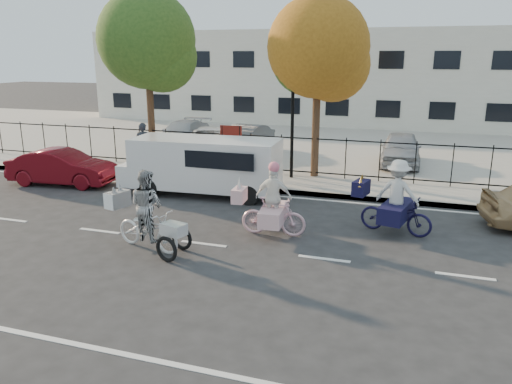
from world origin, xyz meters
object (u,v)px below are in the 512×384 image
at_px(lot_car_a, 182,134).
at_px(lot_car_d, 401,149).
at_px(unicorn_bike, 272,208).
at_px(zebra_trike, 148,219).
at_px(red_sedan, 62,167).
at_px(white_van, 203,164).
at_px(bull_bike, 396,204).
at_px(lot_car_c, 244,140).
at_px(lot_car_b, 210,142).
at_px(pedestrian, 143,145).
at_px(lamppost, 293,96).

relative_size(lot_car_a, lot_car_d, 1.12).
xyz_separation_m(unicorn_bike, lot_car_a, (-7.52, 10.12, 0.05)).
relative_size(zebra_trike, lot_car_d, 0.60).
bearing_deg(red_sedan, white_van, -91.31).
height_order(bull_bike, lot_car_a, bull_bike).
xyz_separation_m(lot_car_c, lot_car_d, (6.80, -0.07, 0.01)).
bearing_deg(white_van, red_sedan, -178.97).
bearing_deg(lot_car_c, lot_car_b, -135.96).
distance_m(unicorn_bike, lot_car_c, 10.14).
height_order(pedestrian, lot_car_b, pedestrian).
bearing_deg(lamppost, bull_bike, -49.02).
height_order(white_van, lot_car_b, white_van).
relative_size(pedestrian, lot_car_a, 0.42).
relative_size(zebra_trike, white_van, 0.43).
height_order(unicorn_bike, lot_car_c, unicorn_bike).
bearing_deg(lot_car_c, white_van, -75.21).
xyz_separation_m(unicorn_bike, bull_bike, (2.98, 1.15, 0.06)).
distance_m(lamppost, lot_car_d, 5.64).
height_order(zebra_trike, lot_car_c, zebra_trike).
bearing_deg(pedestrian, lot_car_a, -89.93).
relative_size(red_sedan, lot_car_c, 0.99).
height_order(lamppost, bull_bike, lamppost).
xyz_separation_m(pedestrian, lot_car_b, (1.61, 2.88, -0.27)).
relative_size(unicorn_bike, bull_bike, 0.90).
distance_m(pedestrian, lot_car_c, 4.80).
distance_m(red_sedan, lot_car_b, 6.57).
distance_m(zebra_trike, pedestrian, 8.53).
bearing_deg(lot_car_d, lamppost, -137.47).
relative_size(zebra_trike, bull_bike, 1.05).
relative_size(white_van, lot_car_a, 1.26).
bearing_deg(red_sedan, bull_bike, -102.91).
xyz_separation_m(white_van, lot_car_c, (-0.77, 6.27, -0.25)).
relative_size(zebra_trike, pedestrian, 1.28).
bearing_deg(lot_car_a, lot_car_c, -14.95).
distance_m(unicorn_bike, lot_car_b, 9.91).
relative_size(lamppost, lot_car_b, 0.97).
height_order(red_sedan, lot_car_d, lot_car_d).
relative_size(bull_bike, lot_car_c, 0.56).
bearing_deg(pedestrian, lamppost, 174.41).
relative_size(lamppost, bull_bike, 2.00).
relative_size(lot_car_a, lot_car_c, 1.10).
bearing_deg(zebra_trike, lot_car_d, -11.24).
xyz_separation_m(zebra_trike, lot_car_a, (-4.97, 11.95, 0.01)).
distance_m(lot_car_b, lot_car_c, 1.59).
xyz_separation_m(bull_bike, lot_car_a, (-10.50, 8.96, -0.01)).
xyz_separation_m(white_van, pedestrian, (-3.66, 2.44, 0.01)).
bearing_deg(bull_bike, lamppost, 54.08).
bearing_deg(lot_car_d, red_sedan, -151.52).
bearing_deg(bull_bike, white_van, 86.30).
xyz_separation_m(lamppost, bull_bike, (3.90, -4.49, -2.33)).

